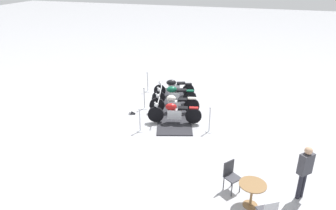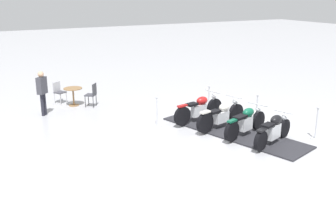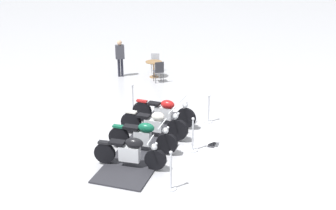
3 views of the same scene
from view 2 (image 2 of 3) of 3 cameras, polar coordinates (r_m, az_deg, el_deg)
name	(u,v)px [view 2 (image 2 of 3)]	position (r m, az deg, el deg)	size (l,w,h in m)	color
ground_plane	(232,132)	(13.29, 9.40, -3.98)	(80.00, 80.00, 0.00)	#B2B2B7
display_platform	(232,132)	(13.28, 9.41, -3.88)	(5.22, 1.45, 0.05)	#28282D
motorcycle_black	(274,129)	(12.38, 15.22, -3.48)	(2.00, 0.91, 0.89)	black
motorcycle_forest	(246,121)	(12.87, 11.38, -2.37)	(2.09, 0.95, 0.94)	black
motorcycle_cream	(222,115)	(13.43, 7.85, -1.49)	(2.24, 0.82, 1.01)	black
motorcycle_maroon	(200,108)	(14.04, 4.65, -0.48)	(2.27, 0.80, 1.01)	black
stanchion_left_rear	(157,116)	(13.56, -1.66, -1.66)	(0.31, 0.31, 1.10)	silver
stanchion_right_rear	(209,101)	(15.53, 5.99, 0.56)	(0.29, 0.29, 1.02)	silver
stanchion_right_mid	(256,114)	(14.29, 12.83, -1.31)	(0.35, 0.35, 1.08)	silver
stanchion_right_front	(316,127)	(13.28, 20.87, -3.10)	(0.29, 0.29, 1.09)	silver
info_placard	(252,115)	(15.01, 12.18, -1.42)	(0.35, 0.40, 0.23)	#333338
cafe_table	(73,92)	(16.47, -13.72, 1.80)	(0.76, 0.76, 0.74)	olive
cafe_chair_near_table	(59,91)	(17.05, -15.70, 2.01)	(0.55, 0.55, 0.89)	#B7B7BC
cafe_chair_across_table	(92,93)	(16.15, -11.05, 1.68)	(0.56, 0.56, 0.97)	#2D2D33
bystander_person	(42,89)	(15.36, -17.95, 2.20)	(0.44, 0.44, 1.71)	#23232D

